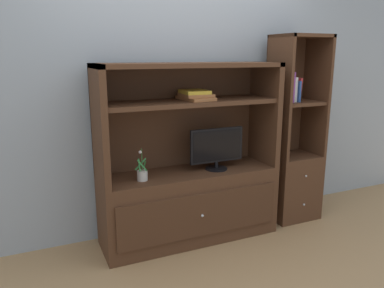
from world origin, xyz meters
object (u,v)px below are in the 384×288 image
object	(u,v)px
media_console	(189,185)
bookshelf_tall	(293,160)
magazine_stack	(195,95)
tv_monitor	(217,148)
potted_plant	(142,174)
upright_book_row	(289,88)

from	to	relation	value
media_console	bookshelf_tall	distance (m)	1.11
magazine_stack	media_console	bearing A→B (deg)	171.71
tv_monitor	bookshelf_tall	xyz separation A→B (m)	(0.87, 0.05, -0.23)
bookshelf_tall	potted_plant	bearing A→B (deg)	-177.09
tv_monitor	bookshelf_tall	distance (m)	0.90
upright_book_row	media_console	bearing A→B (deg)	179.63
potted_plant	magazine_stack	size ratio (longest dim) A/B	0.75
media_console	potted_plant	xyz separation A→B (m)	(-0.44, -0.08, 0.17)
potted_plant	magazine_stack	distance (m)	0.78
magazine_stack	bookshelf_tall	xyz separation A→B (m)	(1.06, 0.01, -0.68)
tv_monitor	magazine_stack	world-z (taller)	magazine_stack
media_console	tv_monitor	size ratio (longest dim) A/B	3.12
tv_monitor	magazine_stack	size ratio (longest dim) A/B	1.43
media_console	upright_book_row	bearing A→B (deg)	-0.37
tv_monitor	potted_plant	xyz separation A→B (m)	(-0.68, -0.02, -0.14)
tv_monitor	magazine_stack	distance (m)	0.49
tv_monitor	bookshelf_tall	size ratio (longest dim) A/B	0.28
magazine_stack	bookshelf_tall	size ratio (longest dim) A/B	0.20
potted_plant	bookshelf_tall	world-z (taller)	bookshelf_tall
bookshelf_tall	upright_book_row	world-z (taller)	bookshelf_tall
potted_plant	upright_book_row	distance (m)	1.58
magazine_stack	upright_book_row	size ratio (longest dim) A/B	1.26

